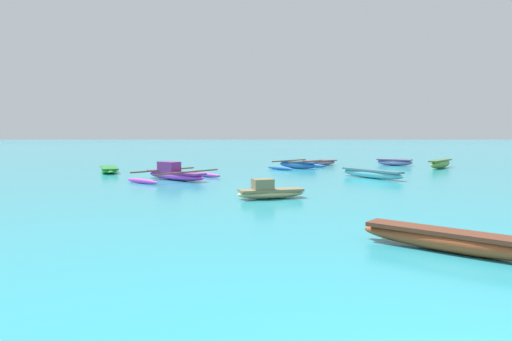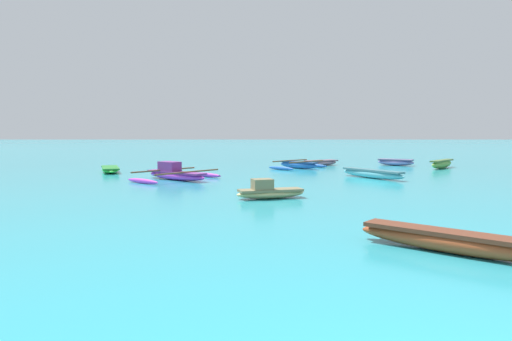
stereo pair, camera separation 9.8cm
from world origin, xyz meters
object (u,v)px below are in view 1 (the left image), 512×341
at_px(moored_boat_2, 394,162).
at_px(moored_boat_5, 109,169).
at_px(moored_boat_0, 372,173).
at_px(moored_boat_4, 270,191).
at_px(moored_boat_1, 440,164).
at_px(moored_boat_6, 175,174).
at_px(moored_boat_3, 458,241).
at_px(moored_boat_8, 297,165).
at_px(moored_boat_7, 320,162).

height_order(moored_boat_2, moored_boat_5, moored_boat_2).
xyz_separation_m(moored_boat_0, moored_boat_4, (-4.95, -6.36, -0.00)).
height_order(moored_boat_1, moored_boat_6, moored_boat_6).
height_order(moored_boat_3, moored_boat_6, moored_boat_6).
height_order(moored_boat_1, moored_boat_2, moored_boat_1).
distance_m(moored_boat_1, moored_boat_5, 18.84).
bearing_deg(moored_boat_3, moored_boat_2, 115.63).
bearing_deg(moored_boat_8, moored_boat_1, 47.57).
bearing_deg(moored_boat_1, moored_boat_6, 154.55).
distance_m(moored_boat_1, moored_boat_7, 7.13).
relative_size(moored_boat_1, moored_boat_5, 0.87).
bearing_deg(moored_boat_6, moored_boat_8, 86.05).
relative_size(moored_boat_0, moored_boat_2, 1.42).
bearing_deg(moored_boat_8, moored_boat_3, -40.10).
relative_size(moored_boat_1, moored_boat_2, 1.10).
bearing_deg(moored_boat_7, moored_boat_2, -32.35).
bearing_deg(moored_boat_2, moored_boat_4, -88.82).
relative_size(moored_boat_0, moored_boat_5, 1.12).
bearing_deg(moored_boat_6, moored_boat_4, -14.30).
height_order(moored_boat_0, moored_boat_3, moored_boat_0).
xyz_separation_m(moored_boat_4, moored_boat_6, (-4.05, 5.70, 0.04)).
bearing_deg(moored_boat_1, moored_boat_7, 112.82).
height_order(moored_boat_0, moored_boat_8, moored_boat_8).
distance_m(moored_boat_0, moored_boat_1, 7.98).
xyz_separation_m(moored_boat_5, moored_boat_8, (10.21, 2.53, 0.05)).
bearing_deg(moored_boat_6, moored_boat_5, 177.98).
xyz_separation_m(moored_boat_4, moored_boat_8, (2.06, 11.96, -0.01)).
relative_size(moored_boat_0, moored_boat_1, 1.29).
bearing_deg(moored_boat_3, moored_boat_8, 133.22).
relative_size(moored_boat_3, moored_boat_6, 0.73).
height_order(moored_boat_5, moored_boat_6, moored_boat_6).
bearing_deg(moored_boat_1, moored_boat_2, 83.07).
relative_size(moored_boat_1, moored_boat_3, 0.84).
relative_size(moored_boat_5, moored_boat_8, 0.83).
xyz_separation_m(moored_boat_0, moored_boat_5, (-13.10, 3.07, -0.06)).
bearing_deg(moored_boat_4, moored_boat_6, 109.28).
xyz_separation_m(moored_boat_1, moored_boat_3, (-7.39, -18.75, -0.06)).
xyz_separation_m(moored_boat_5, moored_boat_7, (11.87, 4.87, 0.03)).
distance_m(moored_boat_0, moored_boat_3, 13.15).
height_order(moored_boat_0, moored_boat_7, moored_boat_0).
distance_m(moored_boat_4, moored_boat_7, 14.77).
distance_m(moored_boat_6, moored_boat_8, 8.75).
bearing_deg(moored_boat_7, moored_boat_8, -158.08).
bearing_deg(moored_boat_7, moored_boat_0, -113.82).
xyz_separation_m(moored_boat_0, moored_boat_1, (5.55, 5.73, 0.05)).
relative_size(moored_boat_7, moored_boat_8, 0.69).
bearing_deg(moored_boat_8, moored_boat_6, -87.59).
xyz_separation_m(moored_boat_6, moored_boat_8, (6.10, 6.27, -0.05)).
bearing_deg(moored_boat_7, moored_boat_4, -137.23).
relative_size(moored_boat_2, moored_boat_7, 0.95).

